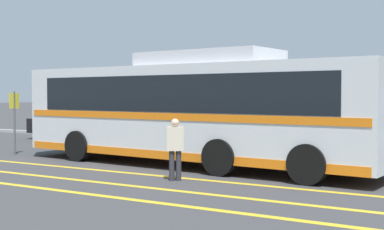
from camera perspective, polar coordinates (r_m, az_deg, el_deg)
name	(u,v)px	position (r m, az deg, el deg)	size (l,w,h in m)	color
ground_plane	(214,168)	(15.95, 2.41, -5.65)	(220.00, 220.00, 0.00)	#38383A
lane_strip_0	(150,175)	(14.57, -4.46, -6.39)	(0.20, 31.91, 0.01)	gold
lane_strip_1	(112,184)	(13.29, -8.57, -7.25)	(0.20, 31.91, 0.01)	gold
lane_strip_2	(73,192)	(12.30, -12.54, -8.04)	(0.20, 31.91, 0.01)	gold
curb_strip	(278,145)	(22.67, 9.13, -3.16)	(39.91, 0.36, 0.15)	#99999E
transit_bus	(192,109)	(16.25, 0.05, 0.67)	(12.37, 3.57, 3.45)	silver
parked_car_0	(72,124)	(26.32, -12.67, -0.97)	(4.54, 2.15, 1.46)	black
parked_car_1	(187,129)	(22.49, -0.58, -1.50)	(4.31, 2.08, 1.44)	maroon
parked_car_2	(321,133)	(20.32, 13.60, -1.88)	(4.50, 1.91, 1.52)	silver
pedestrian_0	(175,146)	(13.50, -1.81, -3.30)	(0.47, 0.42, 1.57)	#2D2D33
bus_stop_sign	(14,115)	(20.33, -18.42, 0.02)	(0.07, 0.40, 2.28)	#59595E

